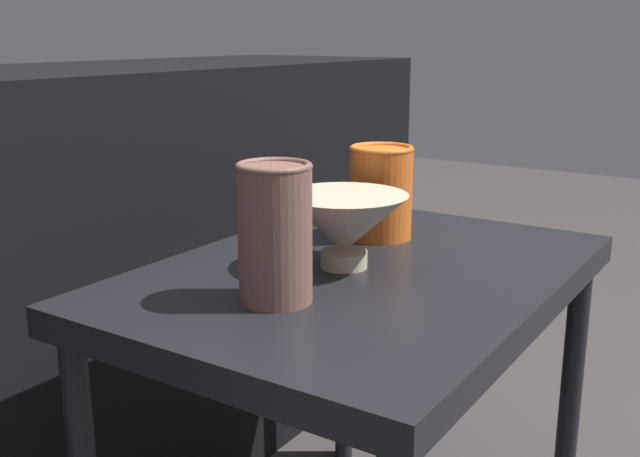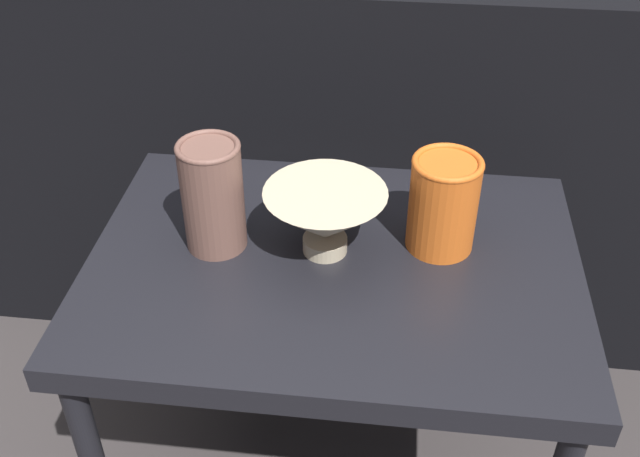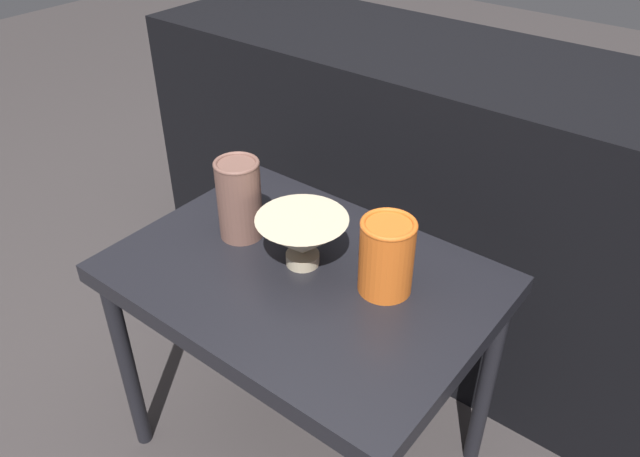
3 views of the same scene
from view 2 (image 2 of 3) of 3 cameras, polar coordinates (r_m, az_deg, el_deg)
name	(u,v)px [view 2 (image 2 of 3)]	position (r m, az deg, el deg)	size (l,w,h in m)	color
table	(333,290)	(1.15, 1.02, -4.72)	(0.73, 0.52, 0.55)	black
couch_backdrop	(361,138)	(1.69, 3.13, 6.92)	(1.71, 0.50, 0.81)	black
bowl	(325,217)	(1.09, 0.40, 0.92)	(0.18, 0.18, 0.11)	#C1B293
vase_textured_left	(213,195)	(1.10, -8.19, 2.56)	(0.09, 0.09, 0.17)	brown
vase_colorful_right	(443,202)	(1.11, 9.38, 1.98)	(0.10, 0.10, 0.15)	orange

